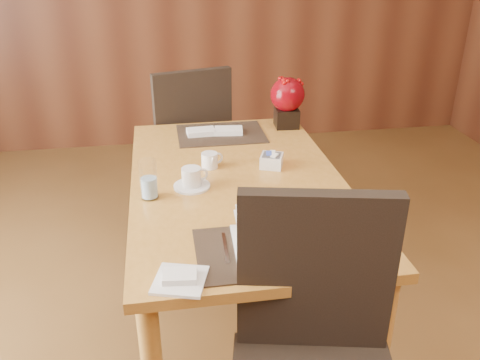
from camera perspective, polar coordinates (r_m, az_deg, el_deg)
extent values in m
cube|color=#C58936|center=(2.18, -0.27, -0.42)|extent=(0.90, 1.50, 0.04)
cylinder|color=#C58936|center=(2.94, -9.94, -1.62)|extent=(0.07, 0.07, 0.71)
cylinder|color=#C58936|center=(1.95, 15.25, -18.60)|extent=(0.07, 0.07, 0.71)
cylinder|color=#C58936|center=(3.02, 4.98, -0.52)|extent=(0.07, 0.07, 0.71)
cube|color=black|center=(1.70, 2.70, -7.88)|extent=(0.45, 0.33, 0.01)
cube|color=black|center=(2.67, -2.15, 5.21)|extent=(0.45, 0.33, 0.01)
cube|color=white|center=(1.72, 3.56, -7.31)|extent=(0.27, 0.27, 0.01)
cube|color=white|center=(1.69, 3.60, -5.93)|extent=(0.19, 0.19, 0.09)
cylinder|color=#C5C66A|center=(1.69, 3.61, -5.86)|extent=(0.17, 0.17, 0.07)
cylinder|color=white|center=(2.11, -5.43, -0.68)|extent=(0.15, 0.15, 0.01)
cylinder|color=white|center=(2.09, -5.47, 0.37)|extent=(0.10, 0.10, 0.08)
cylinder|color=black|center=(2.08, -5.51, 1.19)|extent=(0.07, 0.07, 0.01)
cylinder|color=white|center=(2.02, -10.23, 0.07)|extent=(0.08, 0.08, 0.16)
cube|color=white|center=(2.28, 3.57, 2.16)|extent=(0.12, 0.12, 0.06)
cube|color=black|center=(2.77, 5.25, 7.00)|extent=(0.13, 0.13, 0.10)
sphere|color=maroon|center=(2.74, 5.35, 9.53)|extent=(0.18, 0.18, 0.18)
cube|color=white|center=(1.57, -6.74, -11.11)|extent=(0.19, 0.19, 0.01)
cube|color=black|center=(1.55, 8.49, -10.17)|extent=(0.47, 0.15, 0.53)
cube|color=black|center=(3.22, -6.30, 3.48)|extent=(0.58, 0.58, 0.06)
cube|color=black|center=(2.92, -5.25, 7.23)|extent=(0.45, 0.16, 0.52)
cylinder|color=black|center=(3.55, -4.06, 1.30)|extent=(0.04, 0.04, 0.44)
cylinder|color=black|center=(3.22, -1.68, -1.36)|extent=(0.04, 0.04, 0.44)
cylinder|color=black|center=(3.45, -10.19, 0.20)|extent=(0.04, 0.04, 0.44)
cylinder|color=black|center=(3.11, -8.40, -2.68)|extent=(0.04, 0.04, 0.44)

